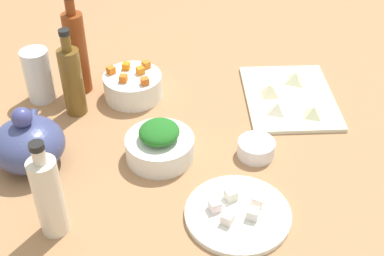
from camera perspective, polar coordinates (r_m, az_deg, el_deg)
name	(u,v)px	position (r cm, az deg, el deg)	size (l,w,h in cm)	color
tabletop	(192,150)	(119.92, 0.00, -2.44)	(190.00, 190.00, 3.00)	#A7784E
cutting_board	(289,97)	(135.86, 10.71, 3.37)	(29.18, 22.44, 1.00)	silver
plate_tofu	(238,214)	(103.12, 5.08, -9.46)	(21.02, 21.02, 1.20)	white
bowl_greens	(160,148)	(114.38, -3.57, -2.18)	(15.28, 15.28, 5.27)	white
bowl_carrots	(133,86)	(133.95, -6.54, 4.63)	(14.98, 14.98, 6.24)	white
bowl_small_side	(256,148)	(116.06, 7.11, -2.25)	(8.36, 8.36, 3.71)	white
teapot	(28,143)	(116.05, -17.64, -1.62)	(17.10, 15.54, 14.79)	#3F497C
bottle_0	(48,195)	(97.94, -15.61, -7.17)	(5.35, 5.35, 21.33)	beige
bottle_1	(72,80)	(127.33, -13.13, 5.21)	(5.23, 5.23, 22.62)	brown
bottle_2	(77,51)	(134.71, -12.61, 8.28)	(5.26, 5.26, 26.92)	brown
drinking_glass_0	(38,75)	(135.89, -16.64, 5.60)	(6.91, 6.91, 13.86)	white
carrot_cube_0	(140,71)	(132.48, -5.73, 6.35)	(1.80, 1.80, 1.80)	orange
carrot_cube_1	(126,66)	(134.72, -7.30, 6.80)	(1.80, 1.80, 1.80)	orange
carrot_cube_2	(123,78)	(129.79, -7.60, 5.45)	(1.80, 1.80, 1.80)	orange
carrot_cube_3	(145,81)	(128.14, -5.24, 5.18)	(1.80, 1.80, 1.80)	orange
carrot_cube_4	(111,70)	(133.56, -8.96, 6.33)	(1.80, 1.80, 1.80)	orange
carrot_cube_5	(146,65)	(134.80, -5.10, 7.00)	(1.80, 1.80, 1.80)	orange
chopped_greens_mound	(159,132)	(111.55, -3.66, -0.43)	(9.26, 8.85, 3.66)	#226C21
tofu_cube_0	(253,214)	(101.16, 6.75, -9.40)	(2.20, 2.20, 2.20)	silver
tofu_cube_1	(215,205)	(102.04, 2.54, -8.56)	(2.20, 2.20, 2.20)	white
tofu_cube_2	(228,218)	(99.90, 3.95, -9.95)	(2.20, 2.20, 2.20)	white
tofu_cube_3	(231,195)	(104.26, 4.33, -7.38)	(2.20, 2.20, 2.20)	silver
tofu_cube_4	(258,201)	(103.70, 7.33, -7.96)	(2.20, 2.20, 2.20)	white
dumpling_0	(313,111)	(128.75, 13.29, 1.80)	(4.21, 3.97, 2.70)	beige
dumpling_1	(278,108)	(128.36, 9.46, 2.23)	(4.65, 4.07, 2.65)	beige
dumpling_2	(295,77)	(140.53, 11.37, 5.51)	(5.10, 4.66, 2.91)	beige
dumpling_3	(271,90)	(134.14, 8.68, 4.18)	(4.32, 4.16, 3.08)	beige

